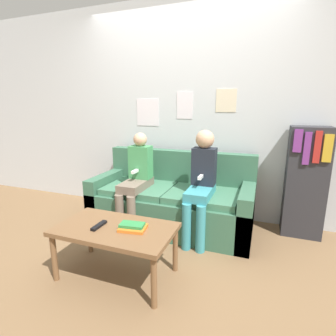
% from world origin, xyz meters
% --- Properties ---
extents(ground_plane, '(10.00, 10.00, 0.00)m').
position_xyz_m(ground_plane, '(0.00, 0.00, 0.00)').
color(ground_plane, brown).
extents(wall_back, '(8.00, 0.06, 2.60)m').
position_xyz_m(wall_back, '(-0.00, 0.99, 1.30)').
color(wall_back, silver).
rests_on(wall_back, ground_plane).
extents(couch, '(1.80, 0.78, 0.84)m').
position_xyz_m(couch, '(0.00, 0.51, 0.28)').
color(couch, '#38664C').
rests_on(couch, ground_plane).
extents(coffee_table, '(0.94, 0.53, 0.43)m').
position_xyz_m(coffee_table, '(-0.11, -0.54, 0.38)').
color(coffee_table, brown).
rests_on(coffee_table, ground_plane).
extents(person_left, '(0.24, 0.54, 1.08)m').
position_xyz_m(person_left, '(-0.36, 0.32, 0.59)').
color(person_left, '#756656').
rests_on(person_left, ground_plane).
extents(person_right, '(0.24, 0.54, 1.13)m').
position_xyz_m(person_right, '(0.38, 0.33, 0.64)').
color(person_right, teal).
rests_on(person_right, ground_plane).
extents(tv_remote, '(0.04, 0.17, 0.02)m').
position_xyz_m(tv_remote, '(-0.24, -0.58, 0.44)').
color(tv_remote, black).
rests_on(tv_remote, coffee_table).
extents(book_stack, '(0.22, 0.19, 0.05)m').
position_xyz_m(book_stack, '(0.03, -0.52, 0.45)').
color(book_stack, orange).
rests_on(book_stack, coffee_table).
extents(bookshelf, '(0.39, 0.30, 1.17)m').
position_xyz_m(bookshelf, '(1.38, 0.79, 0.59)').
color(bookshelf, '#2D2D33').
rests_on(bookshelf, ground_plane).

